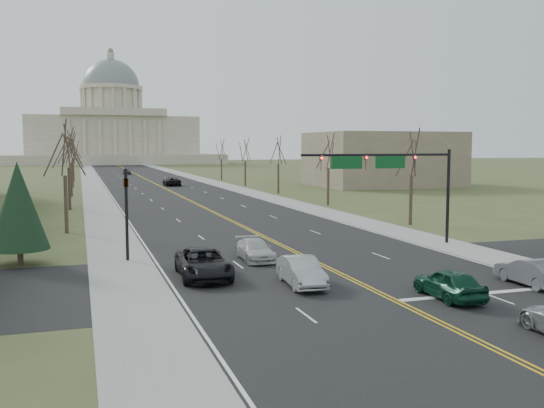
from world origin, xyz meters
TOP-DOWN VIEW (x-y plane):
  - ground at (0.00, 0.00)m, footprint 600.00×600.00m
  - road at (0.00, 110.00)m, footprint 20.00×380.00m
  - cross_road at (0.00, 6.00)m, footprint 120.00×14.00m
  - sidewalk_left at (-12.00, 110.00)m, footprint 4.00×380.00m
  - sidewalk_right at (12.00, 110.00)m, footprint 4.00×380.00m
  - center_line at (0.00, 110.00)m, footprint 0.42×380.00m
  - edge_line_left at (-9.80, 110.00)m, footprint 0.15×380.00m
  - edge_line_right at (9.80, 110.00)m, footprint 0.15×380.00m
  - stop_bar at (5.00, -1.00)m, footprint 9.50×0.50m
  - capitol at (0.00, 249.91)m, footprint 90.00×60.00m
  - signal_mast at (7.45, 13.50)m, footprint 12.12×0.44m
  - signal_left at (-11.50, 13.50)m, footprint 0.32×0.36m
  - tree_r_0 at (15.50, 24.00)m, footprint 3.74×3.74m
  - tree_l_0 at (-15.50, 28.00)m, footprint 3.96×3.96m
  - tree_r_1 at (15.50, 44.00)m, footprint 3.74×3.74m
  - tree_l_1 at (-15.50, 48.00)m, footprint 3.96×3.96m
  - tree_r_2 at (15.50, 64.00)m, footprint 3.74×3.74m
  - tree_l_2 at (-15.50, 68.00)m, footprint 3.96×3.96m
  - tree_r_3 at (15.50, 84.00)m, footprint 3.74×3.74m
  - tree_l_3 at (-15.50, 88.00)m, footprint 3.96×3.96m
  - tree_r_4 at (15.50, 104.00)m, footprint 3.74×3.74m
  - tree_l_4 at (-15.50, 108.00)m, footprint 3.96×3.96m
  - conifer_l at (-18.00, 14.00)m, footprint 3.64×3.64m
  - bldg_right_mass at (40.00, 76.00)m, footprint 25.00×20.00m
  - car_nb_inner_lead at (2.68, -1.38)m, footprint 1.83×4.45m
  - car_nb_outer_lead at (8.49, -0.26)m, footprint 1.61×4.41m
  - car_sb_inner_lead at (-3.21, 3.40)m, footprint 1.91×4.76m
  - car_sb_outer_lead at (-7.81, 6.86)m, footprint 2.96×6.02m
  - car_sb_inner_second at (-3.54, 11.16)m, footprint 1.98×4.68m
  - car_far_nb at (2.20, 87.96)m, footprint 2.91×6.02m
  - car_far_sb at (-2.35, 138.08)m, footprint 2.07×4.76m

SIDE VIEW (x-z plane):
  - ground at x=0.00m, z-range 0.00..0.00m
  - road at x=0.00m, z-range 0.00..0.01m
  - cross_road at x=0.00m, z-range 0.00..0.01m
  - sidewalk_left at x=-12.00m, z-range 0.00..0.03m
  - sidewalk_right at x=12.00m, z-range 0.00..0.03m
  - center_line at x=0.00m, z-range 0.01..0.02m
  - edge_line_left at x=-9.80m, z-range 0.01..0.02m
  - edge_line_right at x=9.80m, z-range 0.01..0.02m
  - stop_bar at x=5.00m, z-range 0.01..0.02m
  - car_sb_inner_second at x=-3.54m, z-range 0.01..1.36m
  - car_nb_outer_lead at x=8.49m, z-range 0.01..1.46m
  - car_nb_inner_lead at x=2.68m, z-range 0.01..1.52m
  - car_sb_inner_lead at x=-3.21m, z-range 0.01..1.55m
  - car_far_sb at x=-2.35m, z-range 0.01..1.61m
  - car_sb_outer_lead at x=-7.81m, z-range 0.01..1.66m
  - car_far_nb at x=2.20m, z-range 0.01..1.67m
  - signal_left at x=-11.50m, z-range 0.71..6.71m
  - conifer_l at x=-18.00m, z-range 0.49..6.99m
  - bldg_right_mass at x=40.00m, z-range 0.00..10.00m
  - signal_mast at x=7.45m, z-range 2.16..9.36m
  - tree_r_0 at x=15.50m, z-range 2.30..10.80m
  - tree_r_1 at x=15.50m, z-range 2.30..10.80m
  - tree_r_2 at x=15.50m, z-range 2.30..10.80m
  - tree_r_3 at x=15.50m, z-range 2.30..10.80m
  - tree_r_4 at x=15.50m, z-range 2.30..10.80m
  - tree_l_0 at x=-15.50m, z-range 2.44..11.44m
  - tree_l_1 at x=-15.50m, z-range 2.44..11.44m
  - tree_l_2 at x=-15.50m, z-range 2.44..11.44m
  - tree_l_3 at x=-15.50m, z-range 2.44..11.44m
  - tree_l_4 at x=-15.50m, z-range 2.44..11.44m
  - capitol at x=0.00m, z-range -10.80..39.20m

